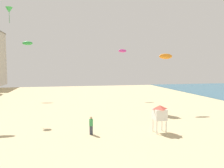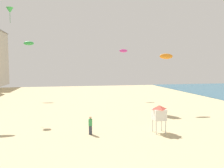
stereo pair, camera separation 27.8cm
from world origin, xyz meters
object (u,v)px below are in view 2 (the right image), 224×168
object	(u,v)px
lifeguard_stand	(159,113)
kite_orange_parafoil	(166,56)
kite_green_parafoil	(29,43)
kite_flyer	(90,124)
kite_magenta_parafoil	(123,51)
kite_green_delta	(10,10)

from	to	relation	value
lifeguard_stand	kite_orange_parafoil	bearing A→B (deg)	70.00
kite_green_parafoil	kite_flyer	bearing A→B (deg)	-70.85
lifeguard_stand	kite_magenta_parafoil	bearing A→B (deg)	91.85
kite_orange_parafoil	kite_green_delta	world-z (taller)	kite_green_delta
lifeguard_stand	kite_orange_parafoil	size ratio (longest dim) A/B	1.35
kite_flyer	kite_green_delta	distance (m)	18.49
kite_orange_parafoil	kite_green_parafoil	xyz separation A→B (m)	(-20.10, 16.57, 2.95)
kite_flyer	kite_orange_parafoil	world-z (taller)	kite_orange_parafoil
kite_orange_parafoil	kite_green_parafoil	world-z (taller)	kite_green_parafoil
kite_green_delta	kite_flyer	bearing A→B (deg)	-50.97
lifeguard_stand	kite_green_delta	world-z (taller)	kite_green_delta
kite_orange_parafoil	kite_magenta_parafoil	xyz separation A→B (m)	(-2.79, 12.52, 1.51)
lifeguard_stand	kite_green_parafoil	xyz separation A→B (m)	(-15.08, 26.17, 8.54)
kite_flyer	kite_orange_parafoil	distance (m)	15.75
kite_green_parafoil	kite_orange_parafoil	bearing A→B (deg)	-39.51
kite_orange_parafoil	lifeguard_stand	bearing A→B (deg)	-117.62
kite_green_delta	kite_magenta_parafoil	distance (m)	20.65
lifeguard_stand	kite_green_delta	distance (m)	22.02
kite_flyer	kite_magenta_parafoil	distance (m)	24.38
kite_orange_parafoil	kite_magenta_parafoil	size ratio (longest dim) A/B	1.23
kite_green_parafoil	kite_green_delta	distance (m)	14.85
kite_flyer	kite_orange_parafoil	xyz separation A→B (m)	(11.26, 8.89, 6.51)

